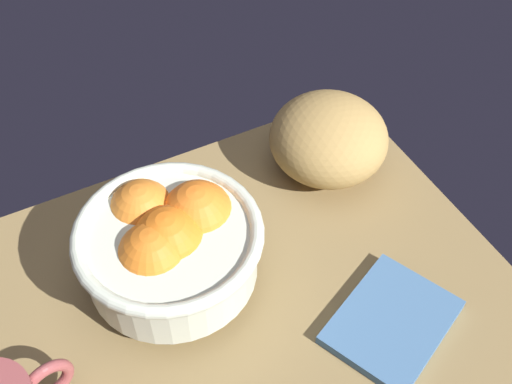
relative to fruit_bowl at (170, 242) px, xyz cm
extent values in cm
cube|color=olive|center=(2.89, -7.80, -7.79)|extent=(67.29, 52.31, 3.00)
cylinder|color=silver|center=(-0.18, -0.57, -5.31)|extent=(8.30, 8.30, 1.97)
cylinder|color=silver|center=(-0.18, -0.57, -1.00)|extent=(19.48, 19.48, 6.64)
torus|color=silver|center=(-0.18, -0.57, 2.32)|extent=(21.08, 21.08, 1.60)
sphere|color=orange|center=(4.18, 1.40, 0.80)|extent=(8.40, 8.40, 8.40)
sphere|color=orange|center=(-2.43, -1.60, 0.72)|extent=(7.95, 7.95, 7.95)
sphere|color=orange|center=(-1.22, 5.09, 0.66)|extent=(7.59, 7.59, 7.59)
sphere|color=orange|center=(-0.18, -0.57, 0.79)|extent=(8.33, 8.33, 8.33)
ellipsoid|color=#AE8A4C|center=(25.32, 7.11, -1.06)|extent=(18.72, 18.75, 10.47)
cube|color=teal|center=(18.93, -17.42, -5.67)|extent=(17.39, 15.78, 1.25)
torus|color=#934545|center=(-16.67, -8.67, -2.41)|extent=(5.67, 2.45, 5.55)
camera|label=1|loc=(-11.05, -42.52, 56.71)|focal=44.52mm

